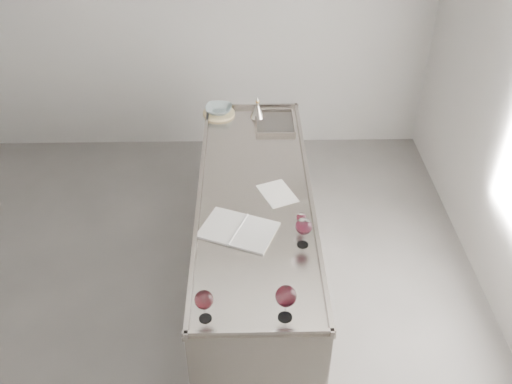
{
  "coord_description": "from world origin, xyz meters",
  "views": [
    {
      "loc": [
        0.45,
        -2.75,
        3.21
      ],
      "look_at": [
        0.51,
        0.2,
        1.02
      ],
      "focal_mm": 40.0,
      "sensor_mm": 36.0,
      "label": 1
    }
  ],
  "objects_px": {
    "counter": "(255,245)",
    "ceramic_bowl": "(219,109)",
    "wine_glass_right": "(304,227)",
    "wine_glass_middle": "(286,297)",
    "wine_funnel": "(258,111)",
    "wine_glass_left": "(204,301)",
    "notebook": "(238,230)",
    "wine_glass_small": "(301,218)"
  },
  "relations": [
    {
      "from": "counter",
      "to": "wine_glass_small",
      "type": "distance_m",
      "value": 0.73
    },
    {
      "from": "ceramic_bowl",
      "to": "wine_funnel",
      "type": "height_order",
      "value": "wine_funnel"
    },
    {
      "from": "wine_glass_middle",
      "to": "wine_funnel",
      "type": "relative_size",
      "value": 1.19
    },
    {
      "from": "wine_glass_left",
      "to": "notebook",
      "type": "distance_m",
      "value": 0.72
    },
    {
      "from": "wine_glass_left",
      "to": "wine_glass_right",
      "type": "xyz_separation_m",
      "value": [
        0.55,
        0.56,
        0.0
      ]
    },
    {
      "from": "counter",
      "to": "notebook",
      "type": "height_order",
      "value": "counter"
    },
    {
      "from": "wine_glass_middle",
      "to": "notebook",
      "type": "relative_size",
      "value": 0.41
    },
    {
      "from": "wine_glass_left",
      "to": "ceramic_bowl",
      "type": "relative_size",
      "value": 0.89
    },
    {
      "from": "notebook",
      "to": "ceramic_bowl",
      "type": "xyz_separation_m",
      "value": [
        -0.17,
        1.47,
        0.04
      ]
    },
    {
      "from": "counter",
      "to": "ceramic_bowl",
      "type": "height_order",
      "value": "ceramic_bowl"
    },
    {
      "from": "wine_glass_middle",
      "to": "wine_glass_small",
      "type": "xyz_separation_m",
      "value": [
        0.14,
        0.7,
        -0.06
      ]
    },
    {
      "from": "wine_glass_right",
      "to": "ceramic_bowl",
      "type": "xyz_separation_m",
      "value": [
        -0.55,
        1.6,
        -0.09
      ]
    },
    {
      "from": "counter",
      "to": "wine_glass_middle",
      "type": "bearing_deg",
      "value": -82.83
    },
    {
      "from": "notebook",
      "to": "ceramic_bowl",
      "type": "height_order",
      "value": "ceramic_bowl"
    },
    {
      "from": "wine_glass_right",
      "to": "counter",
      "type": "bearing_deg",
      "value": 117.66
    },
    {
      "from": "wine_glass_small",
      "to": "notebook",
      "type": "relative_size",
      "value": 0.24
    },
    {
      "from": "wine_glass_left",
      "to": "wine_funnel",
      "type": "bearing_deg",
      "value": 81.49
    },
    {
      "from": "wine_glass_small",
      "to": "wine_glass_left",
      "type": "bearing_deg",
      "value": -128.16
    },
    {
      "from": "wine_glass_middle",
      "to": "wine_glass_right",
      "type": "relative_size",
      "value": 1.1
    },
    {
      "from": "wine_glass_middle",
      "to": "notebook",
      "type": "xyz_separation_m",
      "value": [
        -0.24,
        0.69,
        -0.15
      ]
    },
    {
      "from": "wine_glass_right",
      "to": "wine_funnel",
      "type": "distance_m",
      "value": 1.58
    },
    {
      "from": "wine_funnel",
      "to": "wine_glass_left",
      "type": "bearing_deg",
      "value": -98.51
    },
    {
      "from": "counter",
      "to": "ceramic_bowl",
      "type": "relative_size",
      "value": 11.29
    },
    {
      "from": "wine_glass_right",
      "to": "wine_glass_small",
      "type": "xyz_separation_m",
      "value": [
        0.0,
        0.14,
        -0.05
      ]
    },
    {
      "from": "counter",
      "to": "ceramic_bowl",
      "type": "xyz_separation_m",
      "value": [
        -0.28,
        1.08,
        0.51
      ]
    },
    {
      "from": "counter",
      "to": "wine_glass_middle",
      "type": "distance_m",
      "value": 1.25
    },
    {
      "from": "counter",
      "to": "notebook",
      "type": "distance_m",
      "value": 0.62
    },
    {
      "from": "wine_glass_left",
      "to": "notebook",
      "type": "xyz_separation_m",
      "value": [
        0.17,
        0.69,
        -0.13
      ]
    },
    {
      "from": "wine_glass_right",
      "to": "notebook",
      "type": "distance_m",
      "value": 0.43
    },
    {
      "from": "wine_glass_small",
      "to": "wine_funnel",
      "type": "distance_m",
      "value": 1.43
    },
    {
      "from": "wine_glass_left",
      "to": "counter",
      "type": "bearing_deg",
      "value": 75.72
    },
    {
      "from": "wine_glass_right",
      "to": "ceramic_bowl",
      "type": "relative_size",
      "value": 0.91
    },
    {
      "from": "wine_glass_left",
      "to": "wine_glass_small",
      "type": "distance_m",
      "value": 0.89
    },
    {
      "from": "wine_glass_small",
      "to": "ceramic_bowl",
      "type": "relative_size",
      "value": 0.58
    },
    {
      "from": "counter",
      "to": "wine_glass_small",
      "type": "bearing_deg",
      "value": -54.2
    },
    {
      "from": "counter",
      "to": "wine_glass_middle",
      "type": "height_order",
      "value": "wine_glass_middle"
    },
    {
      "from": "wine_glass_middle",
      "to": "ceramic_bowl",
      "type": "xyz_separation_m",
      "value": [
        -0.41,
        2.16,
        -0.11
      ]
    },
    {
      "from": "ceramic_bowl",
      "to": "counter",
      "type": "bearing_deg",
      "value": -75.69
    },
    {
      "from": "counter",
      "to": "wine_glass_middle",
      "type": "xyz_separation_m",
      "value": [
        0.14,
        -1.08,
        0.62
      ]
    },
    {
      "from": "wine_glass_left",
      "to": "wine_glass_right",
      "type": "bearing_deg",
      "value": 45.34
    },
    {
      "from": "counter",
      "to": "ceramic_bowl",
      "type": "distance_m",
      "value": 1.23
    },
    {
      "from": "counter",
      "to": "wine_glass_left",
      "type": "xyz_separation_m",
      "value": [
        -0.28,
        -1.08,
        0.6
      ]
    }
  ]
}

